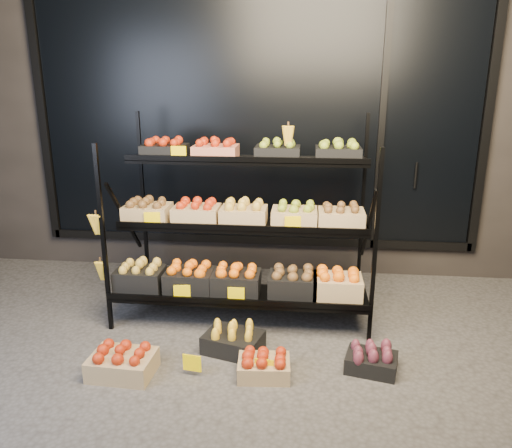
# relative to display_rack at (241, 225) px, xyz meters

# --- Properties ---
(ground) EXTENTS (24.00, 24.00, 0.00)m
(ground) POSITION_rel_display_rack_xyz_m (0.01, -0.60, -0.79)
(ground) COLOR #514F4C
(ground) RESTS_ON ground
(building) EXTENTS (6.00, 2.08, 3.50)m
(building) POSITION_rel_display_rack_xyz_m (0.01, 1.99, 0.96)
(building) COLOR #2D2826
(building) RESTS_ON ground
(display_rack) EXTENTS (2.18, 1.02, 1.69)m
(display_rack) POSITION_rel_display_rack_xyz_m (0.00, 0.00, 0.00)
(display_rack) COLOR black
(display_rack) RESTS_ON ground
(tag_floor_a) EXTENTS (0.13, 0.01, 0.12)m
(tag_floor_a) POSITION_rel_display_rack_xyz_m (-0.21, -1.00, -0.73)
(tag_floor_a) COLOR #FFD700
(tag_floor_a) RESTS_ON ground
(tag_floor_b) EXTENTS (0.13, 0.01, 0.12)m
(tag_floor_b) POSITION_rel_display_rack_xyz_m (0.28, -1.00, -0.73)
(tag_floor_b) COLOR #FFD700
(tag_floor_b) RESTS_ON ground
(floor_crate_left) EXTENTS (0.44, 0.34, 0.21)m
(floor_crate_left) POSITION_rel_display_rack_xyz_m (-0.69, -1.03, -0.69)
(floor_crate_left) COLOR tan
(floor_crate_left) RESTS_ON ground
(floor_crate_midleft) EXTENTS (0.48, 0.40, 0.20)m
(floor_crate_midleft) POSITION_rel_display_rack_xyz_m (0.02, -0.65, -0.69)
(floor_crate_midleft) COLOR black
(floor_crate_midleft) RESTS_ON ground
(floor_crate_midright) EXTENTS (0.37, 0.28, 0.18)m
(floor_crate_midright) POSITION_rel_display_rack_xyz_m (0.28, -0.95, -0.70)
(floor_crate_midright) COLOR tan
(floor_crate_midright) RESTS_ON ground
(floor_crate_right) EXTENTS (0.39, 0.32, 0.18)m
(floor_crate_right) POSITION_rel_display_rack_xyz_m (1.01, -0.80, -0.70)
(floor_crate_right) COLOR black
(floor_crate_right) RESTS_ON ground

